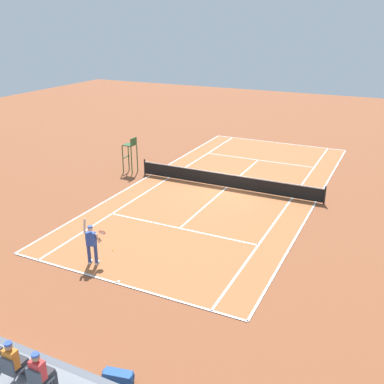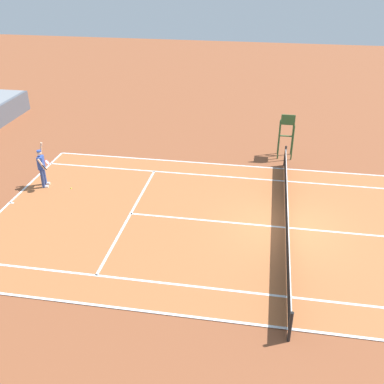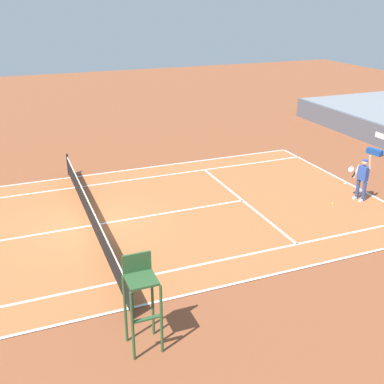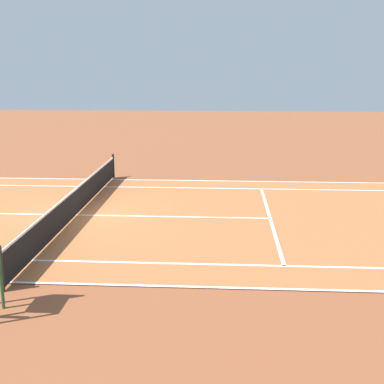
{
  "view_description": "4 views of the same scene",
  "coord_description": "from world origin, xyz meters",
  "px_view_note": "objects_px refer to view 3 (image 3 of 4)",
  "views": [
    {
      "loc": [
        -9.25,
        24.15,
        9.82
      ],
      "look_at": [
        0.53,
        3.88,
        1.0
      ],
      "focal_mm": 41.4,
      "sensor_mm": 36.0,
      "label": 1
    },
    {
      "loc": [
        -15.51,
        1.16,
        9.86
      ],
      "look_at": [
        0.53,
        3.88,
        1.0
      ],
      "focal_mm": 42.2,
      "sensor_mm": 36.0,
      "label": 2
    },
    {
      "loc": [
        16.07,
        -2.31,
        7.96
      ],
      "look_at": [
        0.53,
        3.88,
        1.0
      ],
      "focal_mm": 43.67,
      "sensor_mm": 36.0,
      "label": 3
    },
    {
      "loc": [
        16.31,
        4.83,
        4.91
      ],
      "look_at": [
        0.53,
        3.88,
        1.0
      ],
      "focal_mm": 48.55,
      "sensor_mm": 36.0,
      "label": 4
    }
  ],
  "objects_px": {
    "tennis_ball": "(333,203)",
    "equipment_bag": "(375,152)",
    "tennis_player": "(362,178)",
    "umpire_chair": "(141,292)"
  },
  "relations": [
    {
      "from": "tennis_ball",
      "to": "equipment_bag",
      "type": "relative_size",
      "value": 0.07
    },
    {
      "from": "tennis_player",
      "to": "umpire_chair",
      "type": "height_order",
      "value": "umpire_chair"
    },
    {
      "from": "umpire_chair",
      "to": "equipment_bag",
      "type": "height_order",
      "value": "umpire_chair"
    },
    {
      "from": "umpire_chair",
      "to": "equipment_bag",
      "type": "distance_m",
      "value": 19.0
    },
    {
      "from": "tennis_player",
      "to": "umpire_chair",
      "type": "relative_size",
      "value": 0.85
    },
    {
      "from": "equipment_bag",
      "to": "tennis_player",
      "type": "bearing_deg",
      "value": -46.69
    },
    {
      "from": "tennis_player",
      "to": "umpire_chair",
      "type": "bearing_deg",
      "value": -64.57
    },
    {
      "from": "umpire_chair",
      "to": "equipment_bag",
      "type": "relative_size",
      "value": 2.58
    },
    {
      "from": "tennis_ball",
      "to": "umpire_chair",
      "type": "distance_m",
      "value": 11.22
    },
    {
      "from": "tennis_ball",
      "to": "equipment_bag",
      "type": "height_order",
      "value": "equipment_bag"
    }
  ]
}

